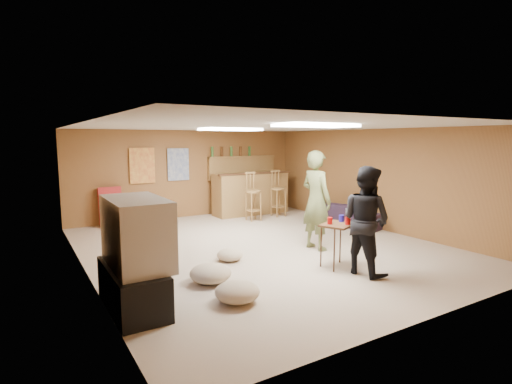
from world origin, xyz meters
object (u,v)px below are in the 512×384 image
tv_body (137,232)px  bar_counter (251,193)px  person_black (366,220)px  person_olive (316,200)px  sofa (346,214)px  tray_table (337,246)px

tv_body → bar_counter: size_ratio=0.55×
person_black → tv_body: bearing=74.2°
person_olive → person_black: (-0.24, -1.41, -0.09)m
person_black → sofa: (2.17, 2.64, -0.54)m
person_olive → person_black: person_olive is taller
bar_counter → tv_body: bearing=-133.0°
tv_body → tray_table: bearing=-2.0°
tv_body → sofa: 5.79m
tv_body → bar_counter: tv_body is taller
person_olive → sofa: 2.38m
bar_counter → person_black: (-0.97, -4.97, 0.25)m
person_black → tray_table: person_black is taller
tray_table → person_olive: bearing=68.4°
tv_body → sofa: (5.35, 2.12, -0.64)m
person_olive → sofa: bearing=-62.5°
tv_body → person_black: 3.22m
sofa → tray_table: size_ratio=2.58×
sofa → tray_table: 3.22m
person_black → tray_table: (-0.15, 0.41, -0.45)m
person_olive → sofa: person_olive is taller
bar_counter → tray_table: (-1.13, -4.56, -0.21)m
tv_body → tray_table: (3.02, -0.11, -0.56)m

